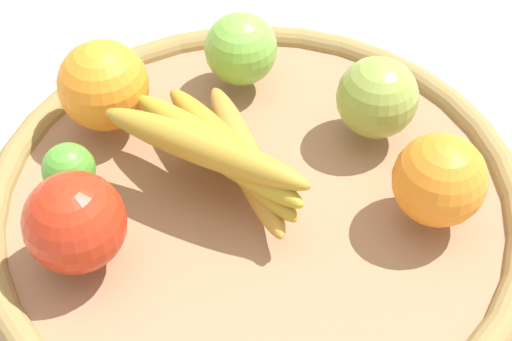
% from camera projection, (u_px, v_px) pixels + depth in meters
% --- Properties ---
extents(ground_plane, '(2.40, 2.40, 0.00)m').
position_uv_depth(ground_plane, '(256.00, 211.00, 0.68)').
color(ground_plane, '#C4B09E').
rests_on(ground_plane, ground).
extents(basket, '(0.47, 0.47, 0.03)m').
position_uv_depth(basket, '(256.00, 200.00, 0.67)').
color(basket, '#9F7453').
rests_on(basket, ground_plane).
extents(banana_bunch, '(0.14, 0.19, 0.07)m').
position_uv_depth(banana_bunch, '(223.00, 151.00, 0.64)').
color(banana_bunch, '#B98635').
rests_on(banana_bunch, basket).
extents(orange_0, '(0.09, 0.09, 0.08)m').
position_uv_depth(orange_0, '(439.00, 180.00, 0.61)').
color(orange_0, orange).
rests_on(orange_0, basket).
extents(apple_2, '(0.10, 0.10, 0.07)m').
position_uv_depth(apple_2, '(377.00, 97.00, 0.68)').
color(apple_2, '#8AA545').
rests_on(apple_2, basket).
extents(apple_1, '(0.11, 0.11, 0.08)m').
position_uv_depth(apple_1, '(75.00, 223.00, 0.58)').
color(apple_1, red).
rests_on(apple_1, basket).
extents(lime_0, '(0.06, 0.06, 0.04)m').
position_uv_depth(lime_0, '(69.00, 169.00, 0.64)').
color(lime_0, '#52A736').
rests_on(lime_0, basket).
extents(orange_1, '(0.10, 0.10, 0.08)m').
position_uv_depth(orange_1, '(103.00, 85.00, 0.69)').
color(orange_1, orange).
rests_on(orange_1, basket).
extents(apple_0, '(0.09, 0.09, 0.07)m').
position_uv_depth(apple_0, '(241.00, 49.00, 0.73)').
color(apple_0, '#77BC45').
rests_on(apple_0, basket).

